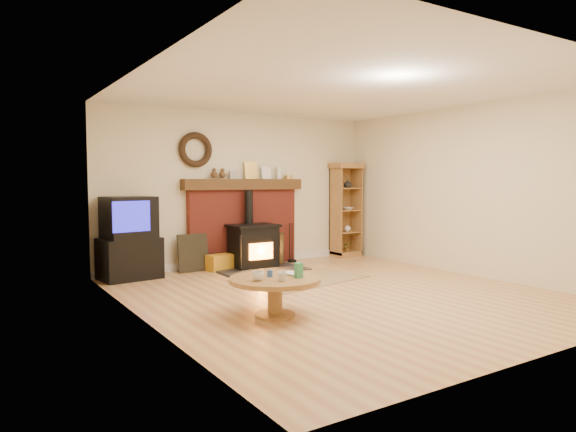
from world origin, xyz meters
TOP-DOWN VIEW (x-y plane):
  - ground at (0.00, 0.00)m, footprint 5.50×5.50m
  - room_shell at (-0.02, 0.09)m, footprint 5.02×5.52m
  - chimney_breast at (0.00, 2.67)m, footprint 2.20×0.22m
  - wood_stove at (-0.01, 2.27)m, footprint 1.40×1.00m
  - area_rug at (0.13, 1.12)m, footprint 1.98×1.54m
  - tv_unit at (-2.00, 2.47)m, footprint 0.90×0.68m
  - curio_cabinet at (2.13, 2.55)m, footprint 0.57×0.41m
  - firelog_box at (-0.57, 2.40)m, footprint 0.45×0.32m
  - leaning_painting at (-0.97, 2.55)m, footprint 0.50×0.13m
  - fire_tools at (0.88, 2.50)m, footprint 0.16×0.16m
  - coffee_table at (-1.26, -0.48)m, footprint 0.99×0.99m

SIDE VIEW (x-z plane):
  - ground at x=0.00m, z-range 0.00..0.00m
  - area_rug at x=0.13m, z-range 0.00..0.01m
  - fire_tools at x=0.88m, z-range -0.24..0.46m
  - firelog_box at x=-0.57m, z-range 0.00..0.26m
  - leaning_painting at x=-0.97m, z-range 0.00..0.60m
  - coffee_table at x=-1.26m, z-range 0.05..0.63m
  - wood_stove at x=-0.01m, z-range -0.29..1.00m
  - tv_unit at x=-2.00m, z-range -0.03..1.20m
  - chimney_breast at x=0.00m, z-range -0.09..1.69m
  - curio_cabinet at x=2.13m, z-range 0.00..1.79m
  - room_shell at x=-0.02m, z-range 0.41..3.02m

